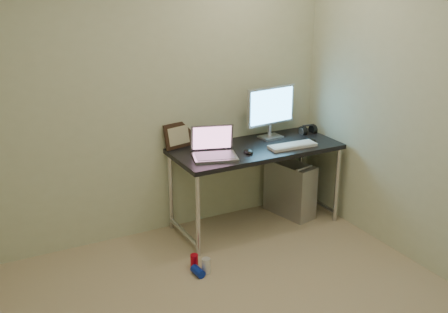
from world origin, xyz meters
TOP-DOWN VIEW (x-y plane):
  - wall_back at (0.00, 1.75)m, footprint 3.50×0.02m
  - desk at (0.95, 1.43)m, footprint 1.48×0.65m
  - tower_computer at (1.36, 1.47)m, footprint 0.32×0.53m
  - cable_a at (1.31, 1.70)m, footprint 0.01×0.16m
  - cable_b at (1.40, 1.68)m, footprint 0.02×0.11m
  - can_red at (0.14, 0.98)m, footprint 0.08×0.08m
  - can_white at (0.18, 0.86)m, footprint 0.08×0.08m
  - can_blue at (0.11, 0.86)m, footprint 0.08×0.13m
  - laptop at (0.52, 1.38)m, footprint 0.43×0.39m
  - monitor at (1.21, 1.60)m, footprint 0.51×0.17m
  - keyboard at (1.23, 1.27)m, footprint 0.44×0.16m
  - mouse_right at (1.47, 1.34)m, footprint 0.08×0.12m
  - mouse_left at (0.81, 1.31)m, footprint 0.10×0.13m
  - headphones at (1.60, 1.55)m, footprint 0.15×0.10m
  - picture_frame at (0.35, 1.73)m, footprint 0.29×0.14m
  - webcam at (0.60, 1.66)m, footprint 0.05×0.04m

SIDE VIEW (x-z plane):
  - can_blue at x=0.11m, z-range 0.00..0.07m
  - can_red at x=0.14m, z-range 0.00..0.11m
  - can_white at x=0.18m, z-range 0.00..0.13m
  - tower_computer at x=1.36m, z-range -0.02..0.53m
  - cable_b at x=1.40m, z-range 0.02..0.74m
  - cable_a at x=1.31m, z-range 0.06..0.74m
  - desk at x=0.95m, z-range 0.29..1.04m
  - keyboard at x=1.23m, z-range 0.75..0.78m
  - mouse_right at x=1.47m, z-range 0.75..0.79m
  - mouse_left at x=0.81m, z-range 0.75..0.79m
  - headphones at x=1.60m, z-range 0.73..0.83m
  - laptop at x=0.52m, z-range 0.68..0.93m
  - webcam at x=0.60m, z-range 0.78..0.90m
  - picture_frame at x=0.35m, z-range 0.75..0.97m
  - monitor at x=1.21m, z-range 0.79..1.27m
  - wall_back at x=0.00m, z-range 0.00..2.50m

